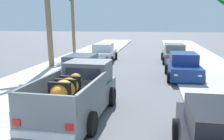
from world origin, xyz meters
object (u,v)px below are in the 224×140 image
(car_right_near, at_px, (183,67))
(car_right_far, at_px, (81,69))
(pickup_truck, at_px, (77,94))
(car_right_mid, at_px, (174,54))
(car_left_near, at_px, (221,140))
(car_left_far, at_px, (104,53))

(car_right_near, xyz_separation_m, car_right_far, (-5.84, -1.80, 0.00))
(pickup_truck, bearing_deg, car_right_mid, 71.88)
(car_left_near, relative_size, car_right_far, 1.00)
(pickup_truck, bearing_deg, car_left_far, 96.93)
(car_right_near, bearing_deg, car_left_near, -90.98)
(car_left_near, distance_m, car_right_far, 9.94)
(pickup_truck, relative_size, car_left_near, 1.24)
(car_left_near, bearing_deg, car_right_mid, 89.72)
(car_left_far, xyz_separation_m, car_right_far, (0.21, -7.57, 0.00))
(pickup_truck, xyz_separation_m, car_right_mid, (4.39, 13.41, -0.10))
(car_left_near, xyz_separation_m, car_right_near, (0.17, 9.96, 0.00))
(car_left_far, distance_m, car_right_far, 7.57)
(car_left_far, relative_size, car_right_far, 1.00)
(car_left_near, xyz_separation_m, car_right_mid, (0.08, 16.23, 0.00))
(car_right_mid, bearing_deg, car_left_far, -175.21)
(car_left_far, bearing_deg, pickup_truck, -83.07)
(car_left_near, relative_size, car_right_near, 1.00)
(car_right_far, bearing_deg, car_right_near, 17.14)
(pickup_truck, distance_m, car_right_near, 8.43)
(pickup_truck, distance_m, car_left_far, 13.00)
(car_left_far, bearing_deg, car_right_near, -43.64)
(car_right_mid, bearing_deg, car_right_near, -89.15)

